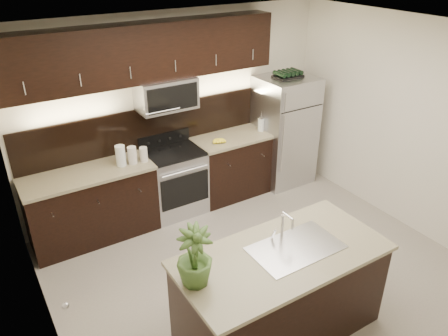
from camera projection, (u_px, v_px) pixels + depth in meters
The scene contains 12 objects.
ground at pixel (260, 270), 5.14m from camera, with size 4.50×4.50×0.00m, color gray.
room_walls at pixel (259, 141), 4.28m from camera, with size 4.52×4.02×2.71m.
counter_run at pixel (161, 185), 5.98m from camera, with size 3.51×0.65×0.94m.
upper_fixtures at pixel (149, 61), 5.33m from camera, with size 3.49×0.40×1.66m.
island at pixel (280, 293), 4.14m from camera, with size 1.96×0.96×0.94m.
sink_faucet at pixel (295, 246), 4.00m from camera, with size 0.84×0.50×0.28m.
refrigerator at pixel (284, 131), 6.74m from camera, with size 0.81×0.73×1.68m, color #B2B2B7.
wine_rack at pixel (288, 74), 6.33m from camera, with size 0.42×0.26×0.10m.
plant at pixel (195, 257), 3.47m from camera, with size 0.30×0.30×0.53m, color #3A5923.
canisters at pixel (129, 155), 5.46m from camera, with size 0.40×0.15×0.27m.
french_press at pixel (261, 124), 6.44m from camera, with size 0.10×0.10×0.29m.
bananas at pixel (215, 141), 6.07m from camera, with size 0.19×0.15×0.06m, color yellow.
Camera 1 is at (-2.47, -3.18, 3.43)m, focal length 35.00 mm.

